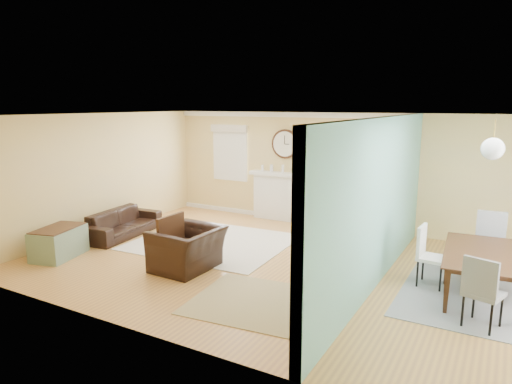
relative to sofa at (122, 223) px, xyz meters
The scene contains 26 objects.
floor 3.93m from the sofa, ahead, with size 9.00×9.00×0.00m, color #AA7240.
wall_back 5.05m from the sofa, 37.44° to the left, with size 9.00×0.02×2.60m, color #EBC96F.
wall_front 5.04m from the sofa, 37.38° to the right, with size 9.00×0.02×2.60m, color #EBC96F.
wall_left 1.18m from the sofa, behind, with size 0.02×6.00×2.60m, color #EBC96F.
ceiling 4.56m from the sofa, ahead, with size 9.00×6.00×0.02m, color white.
partition 5.55m from the sofa, ahead, with size 0.17×6.00×2.60m.
fireplace 3.78m from the sofa, 49.96° to the left, with size 1.70×0.30×1.17m.
wall_clock 4.14m from the sofa, 50.79° to the left, with size 0.70×0.07×0.70m.
window_left 3.38m from the sofa, 73.55° to the left, with size 1.05×0.13×1.42m.
window_right 5.14m from the sofa, 36.65° to the left, with size 1.05×0.13×1.42m.
pendant 7.19m from the sofa, ahead, with size 0.30×0.30×0.55m.
rug_cream 2.06m from the sofa, 14.93° to the left, with size 3.02×2.61×0.02m, color beige.
rug_jute 4.52m from the sofa, 19.59° to the right, with size 2.00×1.63×0.01m, color tan.
rug_grey 6.98m from the sofa, ahead, with size 2.21×2.76×0.01m, color gray.
sofa is the anchor object (origin of this frame).
eames_chair 2.66m from the sofa, 20.88° to the right, with size 1.11×0.97×0.72m, color black.
green_chair 4.79m from the sofa, 27.56° to the left, with size 0.74×0.76×0.69m, color #107F60.
trunk 1.60m from the sofa, 89.39° to the right, with size 0.83×1.10×0.56m.
credenza 5.35m from the sofa, 17.40° to the left, with size 0.54×1.58×0.80m.
tv 5.39m from the sofa, 17.46° to the left, with size 1.06×0.14×0.61m, color black.
garden_stool 5.15m from the sofa, ahead, with size 0.34×0.34×0.49m, color white.
potted_plant 5.17m from the sofa, ahead, with size 0.34×0.30×0.38m, color #337F33.
dining_table 6.97m from the sofa, ahead, with size 1.90×1.06×0.67m, color #3F2312.
dining_chair_n 7.11m from the sofa, 10.77° to the left, with size 0.49×0.49×1.03m.
dining_chair_s 7.06m from the sofa, ahead, with size 0.53×0.53×0.95m.
dining_chair_w 6.25m from the sofa, ahead, with size 0.45×0.45×0.95m.
Camera 1 is at (3.22, -6.86, 2.79)m, focal length 32.00 mm.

